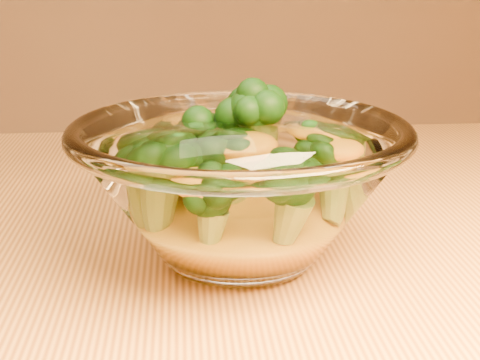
# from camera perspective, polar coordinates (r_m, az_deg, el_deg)

# --- Properties ---
(glass_bowl) EXTENTS (0.25, 0.25, 0.11)m
(glass_bowl) POSITION_cam_1_polar(r_m,az_deg,el_deg) (0.49, 0.00, -0.60)
(glass_bowl) COLOR white
(glass_bowl) RESTS_ON table
(cheese_sauce) EXTENTS (0.13, 0.13, 0.04)m
(cheese_sauce) POSITION_cam_1_polar(r_m,az_deg,el_deg) (0.49, -0.00, -3.12)
(cheese_sauce) COLOR orange
(cheese_sauce) RESTS_ON glass_bowl
(broccoli_heap) EXTENTS (0.16, 0.15, 0.09)m
(broccoli_heap) POSITION_cam_1_polar(r_m,az_deg,el_deg) (0.48, -0.60, 1.58)
(broccoli_heap) COLOR black
(broccoli_heap) RESTS_ON cheese_sauce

